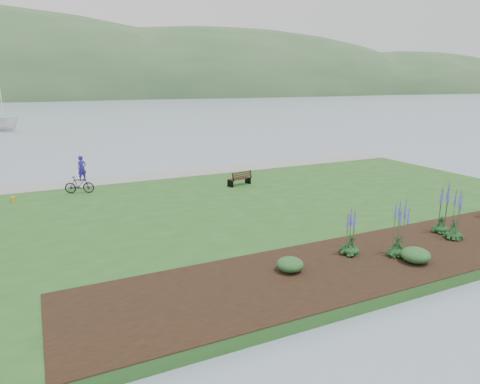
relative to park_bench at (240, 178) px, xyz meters
name	(u,v)px	position (x,y,z in m)	size (l,w,h in m)	color
ground	(221,205)	(-2.20, -2.22, -0.85)	(600.00, 600.00, 0.00)	gray
lawn	(237,212)	(-2.20, -4.22, -0.65)	(34.00, 20.00, 0.40)	#214F1C
shoreline_path	(181,174)	(-2.20, 4.68, -0.43)	(34.00, 2.20, 0.03)	gray
garden_bed	(402,252)	(0.80, -12.02, -0.43)	(24.00, 4.40, 0.04)	black
far_hillside	(106,97)	(17.80, 167.78, -0.85)	(580.00, 80.00, 38.00)	#31542F
park_bench	(240,178)	(0.00, 0.00, 0.00)	(1.56, 0.96, 0.90)	black
person	(82,166)	(-8.43, 5.28, 0.50)	(0.69, 0.47, 1.89)	navy
bicycle_b	(79,185)	(-8.92, 2.20, 0.03)	(1.59, 0.46, 0.96)	black
sailboat	(5,131)	(-14.41, 43.30, -0.85)	(8.95, 9.11, 23.60)	silver
pannier	(13,199)	(-12.22, 1.76, -0.31)	(0.17, 0.26, 0.28)	orange
echium_0	(399,229)	(0.36, -12.20, 0.59)	(0.62, 0.62, 2.30)	#123416
echium_1	(443,210)	(3.80, -11.15, 0.55)	(0.62, 0.62, 2.33)	#123416
echium_4	(352,233)	(-1.05, -11.37, 0.39)	(0.62, 0.62, 2.00)	#123416
echium_5	(455,217)	(3.67, -11.86, 0.47)	(0.62, 0.62, 2.30)	#123416
shrub_0	(290,264)	(-3.77, -11.62, -0.19)	(0.89, 0.89, 0.45)	#1E4C21
shrub_1	(416,255)	(0.51, -12.87, -0.16)	(1.00, 1.00, 0.50)	#1E4C21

